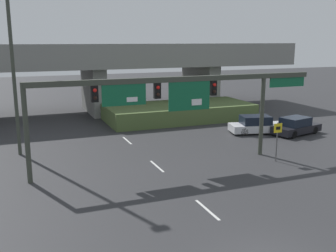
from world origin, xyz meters
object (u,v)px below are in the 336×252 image
at_px(speed_limit_sign, 277,136).
at_px(parked_sedan_mid_right, 296,126).
at_px(highway_light_pole_near, 10,31).
at_px(signal_gantry, 176,93).
at_px(parked_sedan_near_right, 257,125).

bearing_deg(speed_limit_sign, parked_sedan_mid_right, 42.54).
bearing_deg(highway_light_pole_near, parked_sedan_mid_right, -5.48).
distance_m(highway_light_pole_near, parked_sedan_mid_right, 23.18).
relative_size(signal_gantry, parked_sedan_mid_right, 3.89).
bearing_deg(parked_sedan_mid_right, highway_light_pole_near, 160.68).
relative_size(signal_gantry, highway_light_pole_near, 1.17).
height_order(signal_gantry, parked_sedan_near_right, signal_gantry).
bearing_deg(parked_sedan_near_right, parked_sedan_mid_right, -16.86).
height_order(signal_gantry, parked_sedan_mid_right, signal_gantry).
bearing_deg(speed_limit_sign, highway_light_pole_near, 153.39).
bearing_deg(parked_sedan_near_right, speed_limit_sign, -102.05).
height_order(parked_sedan_near_right, parked_sedan_mid_right, parked_sedan_near_right).
relative_size(highway_light_pole_near, parked_sedan_mid_right, 3.33).
height_order(signal_gantry, speed_limit_sign, signal_gantry).
bearing_deg(signal_gantry, highway_light_pole_near, 146.35).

